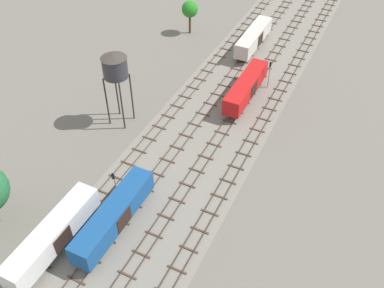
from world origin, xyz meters
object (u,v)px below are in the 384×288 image
(freight_boxcar_centre_left_mid, at_px, (246,87))
(signal_post_nearest, at_px, (115,183))
(freight_boxcar_far_left_nearest, at_px, (53,235))
(signal_post_near, at_px, (270,71))
(freight_boxcar_left_midfar, at_px, (254,37))
(freight_boxcar_left_near, at_px, (114,215))
(water_tower, at_px, (115,67))

(freight_boxcar_centre_left_mid, height_order, signal_post_nearest, signal_post_nearest)
(signal_post_nearest, bearing_deg, freight_boxcar_centre_left_mid, 76.04)
(freight_boxcar_centre_left_mid, bearing_deg, freight_boxcar_far_left_nearest, -104.01)
(freight_boxcar_centre_left_mid, bearing_deg, signal_post_near, 64.91)
(signal_post_near, bearing_deg, freight_boxcar_far_left_nearest, -105.39)
(freight_boxcar_left_midfar, height_order, signal_post_nearest, signal_post_nearest)
(freight_boxcar_left_near, height_order, freight_boxcar_centre_left_mid, same)
(freight_boxcar_left_near, height_order, water_tower, water_tower)
(freight_boxcar_left_midfar, distance_m, signal_post_near, 13.71)
(freight_boxcar_left_near, relative_size, signal_post_nearest, 2.77)
(freight_boxcar_centre_left_mid, height_order, signal_post_near, signal_post_near)
(freight_boxcar_left_midfar, height_order, signal_post_near, signal_post_near)
(freight_boxcar_far_left_nearest, xyz_separation_m, signal_post_nearest, (2.33, 9.22, 0.78))
(freight_boxcar_far_left_nearest, relative_size, water_tower, 1.18)
(signal_post_near, bearing_deg, signal_post_nearest, -105.72)
(freight_boxcar_centre_left_mid, bearing_deg, freight_boxcar_left_near, -98.29)
(freight_boxcar_far_left_nearest, relative_size, signal_post_nearest, 2.77)
(freight_boxcar_far_left_nearest, relative_size, freight_boxcar_centre_left_mid, 1.00)
(freight_boxcar_left_midfar, distance_m, water_tower, 33.41)
(freight_boxcar_far_left_nearest, height_order, freight_boxcar_left_near, same)
(signal_post_near, bearing_deg, water_tower, -133.14)
(water_tower, height_order, signal_post_nearest, water_tower)
(freight_boxcar_far_left_nearest, bearing_deg, water_tower, 104.66)
(freight_boxcar_left_near, distance_m, water_tower, 22.27)
(freight_boxcar_far_left_nearest, distance_m, water_tower, 25.30)
(water_tower, bearing_deg, freight_boxcar_left_midfar, 70.65)
(freight_boxcar_left_midfar, xyz_separation_m, signal_post_nearest, (-2.34, -44.92, 0.78))
(freight_boxcar_far_left_nearest, distance_m, signal_post_near, 43.96)
(freight_boxcar_far_left_nearest, bearing_deg, freight_boxcar_centre_left_mid, 75.99)
(freight_boxcar_centre_left_mid, distance_m, signal_post_near, 5.56)
(water_tower, distance_m, signal_post_nearest, 17.79)
(freight_boxcar_left_midfar, bearing_deg, freight_boxcar_far_left_nearest, -94.93)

